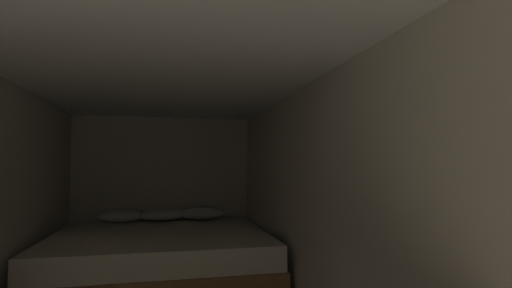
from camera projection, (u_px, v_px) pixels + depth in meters
wall_back at (163, 195)px, 5.11m from camera, size 2.41×0.05×2.09m
wall_right at (326, 219)px, 2.75m from camera, size 0.05×5.34×2.09m
ceiling_slab at (160, 63)px, 2.55m from camera, size 2.41×5.34×0.05m
bed at (161, 265)px, 4.02m from camera, size 2.19×2.06×0.89m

